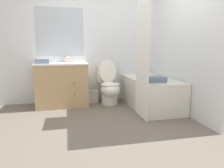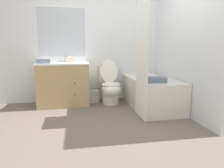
% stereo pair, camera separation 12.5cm
% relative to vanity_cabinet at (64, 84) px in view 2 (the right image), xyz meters
% --- Properties ---
extents(ground_plane, '(14.00, 14.00, 0.00)m').
position_rel_vanity_cabinet_xyz_m(ground_plane, '(0.75, -1.34, -0.42)').
color(ground_plane, '#6B6056').
extents(wall_back, '(8.00, 0.06, 2.50)m').
position_rel_vanity_cabinet_xyz_m(wall_back, '(0.74, 0.30, 0.83)').
color(wall_back, silver).
rests_on(wall_back, ground_plane).
extents(wall_right, '(0.05, 2.61, 2.50)m').
position_rel_vanity_cabinet_xyz_m(wall_right, '(2.01, -0.53, 0.83)').
color(wall_right, silver).
rests_on(wall_right, ground_plane).
extents(vanity_cabinet, '(0.97, 0.58, 0.82)m').
position_rel_vanity_cabinet_xyz_m(vanity_cabinet, '(0.00, 0.00, 0.00)').
color(vanity_cabinet, tan).
rests_on(vanity_cabinet, ground_plane).
extents(sink_faucet, '(0.14, 0.12, 0.12)m').
position_rel_vanity_cabinet_xyz_m(sink_faucet, '(-0.00, 0.18, 0.44)').
color(sink_faucet, silver).
rests_on(sink_faucet, vanity_cabinet).
extents(toilet, '(0.38, 0.67, 0.86)m').
position_rel_vanity_cabinet_xyz_m(toilet, '(0.90, -0.08, -0.08)').
color(toilet, silver).
rests_on(toilet, ground_plane).
extents(bathtub, '(0.73, 1.45, 0.54)m').
position_rel_vanity_cabinet_xyz_m(bathtub, '(1.61, -0.45, -0.14)').
color(bathtub, silver).
rests_on(bathtub, ground_plane).
extents(shower_curtain, '(0.02, 0.51, 1.94)m').
position_rel_vanity_cabinet_xyz_m(shower_curtain, '(1.23, -0.96, 0.55)').
color(shower_curtain, white).
rests_on(shower_curtain, ground_plane).
extents(wastebasket, '(0.20, 0.17, 0.25)m').
position_rel_vanity_cabinet_xyz_m(wastebasket, '(0.59, 0.08, -0.29)').
color(wastebasket, '#B7B2A8').
rests_on(wastebasket, ground_plane).
extents(tissue_box, '(0.14, 0.12, 0.12)m').
position_rel_vanity_cabinet_xyz_m(tissue_box, '(0.13, 0.16, 0.45)').
color(tissue_box, beige).
rests_on(tissue_box, vanity_cabinet).
extents(hand_towel_folded, '(0.24, 0.12, 0.08)m').
position_rel_vanity_cabinet_xyz_m(hand_towel_folded, '(-0.32, -0.15, 0.44)').
color(hand_towel_folded, slate).
rests_on(hand_towel_folded, vanity_cabinet).
extents(bath_towel_folded, '(0.33, 0.23, 0.09)m').
position_rel_vanity_cabinet_xyz_m(bath_towel_folded, '(1.51, -0.84, 0.17)').
color(bath_towel_folded, slate).
rests_on(bath_towel_folded, bathtub).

